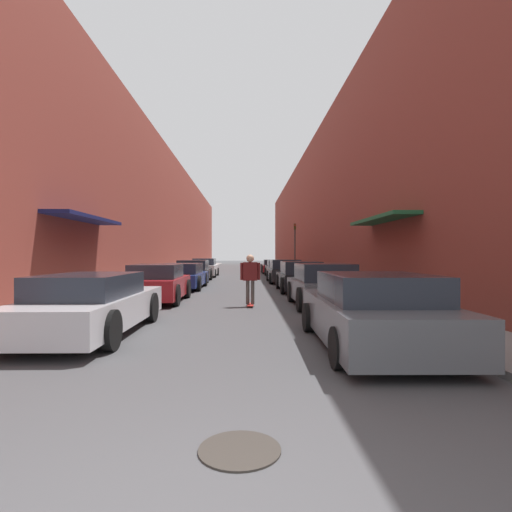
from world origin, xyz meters
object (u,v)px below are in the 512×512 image
parked_car_left_3 (194,271)px  parked_car_right_1 (323,286)px  parked_car_left_2 (182,276)px  parked_car_right_3 (285,271)px  parked_car_right_0 (374,312)px  manhole_cover (240,450)px  parked_car_right_5 (273,267)px  traffic_light (295,243)px  skateboarder (250,275)px  parked_car_left_4 (205,268)px  parked_car_left_1 (157,284)px  parked_car_left_0 (93,305)px  parked_car_right_2 (300,277)px  parked_car_right_4 (278,269)px

parked_car_left_3 → parked_car_right_1: 13.08m
parked_car_left_2 → parked_car_right_1: parked_car_right_1 is taller
parked_car_right_3 → parked_car_right_0: bearing=-90.1°
parked_car_right_1 → manhole_cover: size_ratio=5.68×
parked_car_left_2 → parked_car_left_3: parked_car_left_3 is taller
parked_car_right_5 → traffic_light: size_ratio=1.14×
parked_car_left_2 → skateboarder: bearing=-64.3°
parked_car_right_5 → traffic_light: (1.41, -4.33, 1.90)m
parked_car_right_3 → parked_car_left_4: bearing=130.3°
parked_car_left_1 → parked_car_left_3: parked_car_left_1 is taller
parked_car_left_2 → skateboarder: size_ratio=2.86×
parked_car_left_1 → parked_car_left_3: bearing=90.6°
parked_car_left_0 → parked_car_left_3: size_ratio=1.21×
parked_car_left_4 → parked_car_right_2: parked_car_left_4 is taller
parked_car_left_0 → parked_car_left_1: (0.09, 5.65, 0.02)m
parked_car_left_2 → parked_car_right_3: parked_car_right_3 is taller
parked_car_left_0 → parked_car_left_2: bearing=89.5°
parked_car_right_0 → parked_car_right_3: size_ratio=1.00×
parked_car_left_3 → skateboarder: bearing=-74.2°
parked_car_left_3 → parked_car_left_2: bearing=-88.6°
parked_car_right_0 → manhole_cover: (-2.33, -3.69, -0.62)m
parked_car_left_1 → traffic_light: 17.88m
parked_car_left_4 → skateboarder: size_ratio=2.83×
parked_car_left_1 → parked_car_left_4: bearing=89.9°
parked_car_left_0 → parked_car_right_4: parked_car_left_0 is taller
traffic_light → manhole_cover: bearing=-98.0°
parked_car_left_0 → parked_car_left_2: 10.98m
parked_car_right_4 → traffic_light: size_ratio=1.14×
parked_car_left_4 → parked_car_right_3: (5.34, -6.30, -0.00)m
parked_car_right_0 → parked_car_right_4: parked_car_right_0 is taller
parked_car_left_3 → parked_car_left_4: parked_car_left_4 is taller
parked_car_right_0 → parked_car_right_5: 27.64m
manhole_cover → traffic_light: (3.81, 27.00, 2.48)m
parked_car_left_3 → parked_car_left_4: 5.41m
parked_car_left_3 → parked_car_right_5: (5.53, 10.30, -0.04)m
parked_car_left_1 → parked_car_left_0: bearing=-90.9°
parked_car_left_4 → parked_car_left_3: bearing=-91.4°
traffic_light → parked_car_right_4: bearing=-140.8°
parked_car_left_2 → parked_car_right_0: size_ratio=1.04×
parked_car_left_3 → parked_car_right_1: size_ratio=1.00×
manhole_cover → parked_car_right_5: bearing=85.6°
parked_car_left_4 → parked_car_right_5: size_ratio=1.06×
parked_car_right_3 → parked_car_left_2: bearing=-141.7°
traffic_light → parked_car_left_1: bearing=-112.6°
parked_car_right_0 → skateboarder: bearing=111.0°
parked_car_right_0 → parked_car_right_1: 5.54m
parked_car_right_0 → manhole_cover: size_ratio=6.48×
parked_car_right_4 → parked_car_left_2: bearing=-118.6°
parked_car_right_5 → skateboarder: 22.17m
parked_car_left_0 → parked_car_right_5: 26.96m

